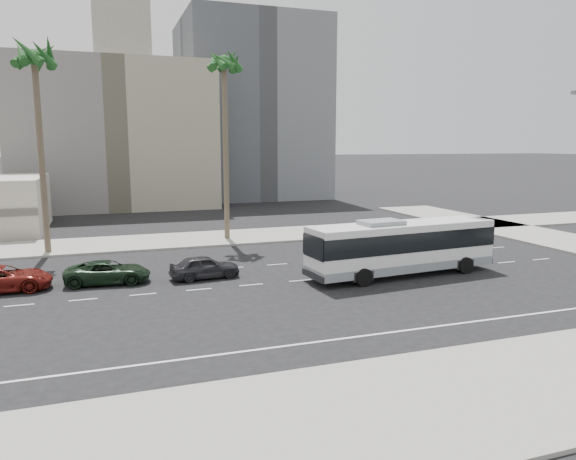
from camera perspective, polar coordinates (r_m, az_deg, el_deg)
name	(u,v)px	position (r m, az deg, el deg)	size (l,w,h in m)	color
ground	(346,277)	(32.73, 6.26, -4.98)	(700.00, 700.00, 0.00)	black
sidewalk_north	(271,235)	(46.89, -1.85, -0.53)	(120.00, 7.00, 0.15)	gray
sidewalk_south	(544,381)	(20.55, 25.68, -14.39)	(120.00, 7.00, 0.15)	gray
midrise_beige_west	(115,136)	(73.67, -18.04, 9.53)	(24.00, 18.00, 18.00)	gray
midrise_gray_center	(250,111)	(83.66, -4.14, 12.60)	(20.00, 20.00, 26.00)	#505359
civic_tower	(123,80)	(280.59, -17.20, 15.10)	(42.00, 42.00, 129.00)	#BAB59D
highrise_right	(227,87)	(266.59, -6.50, 14.94)	(26.00, 26.00, 70.00)	#575C6A
highrise_far	(260,104)	(301.34, -3.00, 13.36)	(22.00, 22.00, 60.00)	#575C6A
city_bus	(402,246)	(33.31, 12.10, -1.65)	(12.36, 3.81, 3.50)	silver
car_a	(205,267)	(32.36, -8.91, -3.92)	(4.14, 1.67, 1.41)	#28272B
car_b	(108,272)	(32.57, -18.71, -4.29)	(4.77, 2.20, 1.32)	black
car_c	(2,279)	(33.11, -28.30, -4.61)	(5.16, 2.38, 1.43)	maroon
palm_near	(224,66)	(44.90, -6.85, 17.01)	(4.63, 4.63, 15.61)	brown
palm_mid	(34,62)	(42.63, -25.50, 15.93)	(4.90, 4.90, 15.14)	brown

